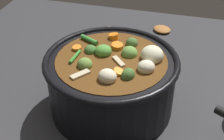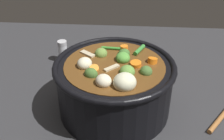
# 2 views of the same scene
# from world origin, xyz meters

# --- Properties ---
(ground_plane) EXTENTS (1.10, 1.10, 0.00)m
(ground_plane) POSITION_xyz_m (0.00, 0.00, 0.00)
(ground_plane) COLOR #2D2D30
(cooking_pot) EXTENTS (0.30, 0.30, 0.16)m
(cooking_pot) POSITION_xyz_m (-0.00, 0.00, 0.07)
(cooking_pot) COLOR black
(cooking_pot) RESTS_ON ground_plane
(wooden_spoon) EXTENTS (0.22, 0.22, 0.01)m
(wooden_spoon) POSITION_xyz_m (-0.36, 0.03, 0.01)
(wooden_spoon) COLOR #9E6231
(wooden_spoon) RESTS_ON ground_plane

